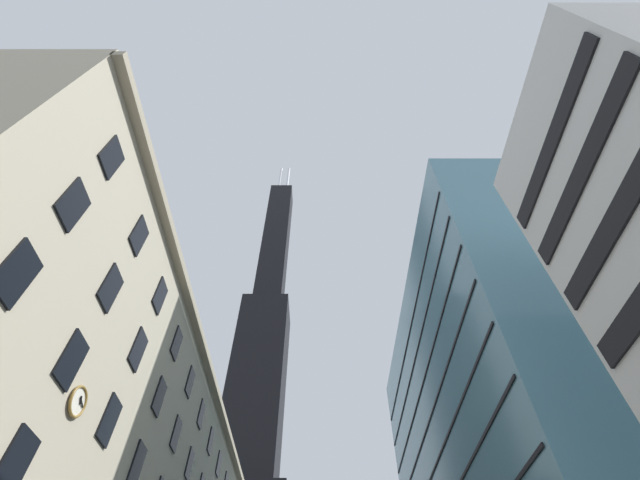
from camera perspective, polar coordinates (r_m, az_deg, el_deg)
dark_skyscraper at (r=126.57m, az=-9.04°, el=-23.70°), size 22.26×22.26×200.78m
glass_office_midrise at (r=51.32m, az=25.53°, el=-24.99°), size 16.86×44.36×41.85m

